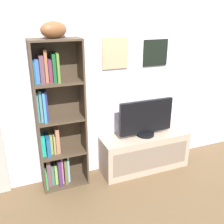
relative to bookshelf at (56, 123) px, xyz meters
name	(u,v)px	position (x,y,z in m)	size (l,w,h in m)	color
back_wall	(115,75)	(0.74, 0.13, 0.43)	(4.80, 0.08, 2.42)	silver
bookshelf	(56,123)	(0.00, 0.00, 0.00)	(0.52, 0.26, 1.66)	#463627
football	(54,30)	(0.05, -0.03, 0.96)	(0.29, 0.16, 0.16)	brown
tv_stand	(144,152)	(1.07, -0.09, -0.54)	(1.12, 0.36, 0.47)	tan
television	(146,119)	(1.07, -0.08, -0.08)	(0.69, 0.22, 0.45)	black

